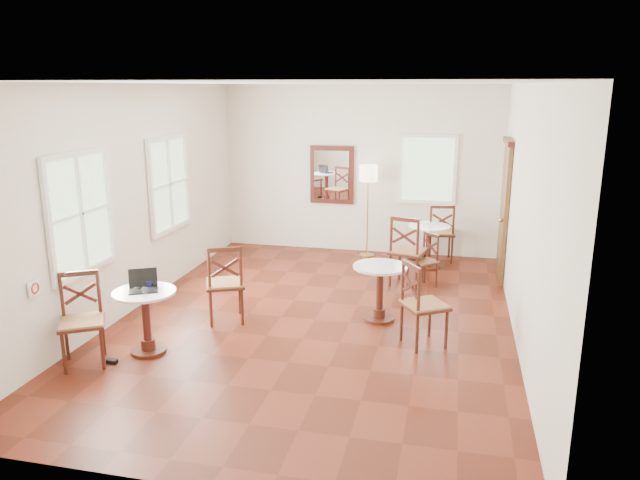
# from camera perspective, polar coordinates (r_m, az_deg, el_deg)

# --- Properties ---
(ground) EXTENTS (7.00, 7.00, 0.00)m
(ground) POSITION_cam_1_polar(r_m,az_deg,el_deg) (7.90, -0.49, -7.57)
(ground) COLOR #5C1E0F
(ground) RESTS_ON ground
(room_shell) EXTENTS (5.02, 7.02, 3.01)m
(room_shell) POSITION_cam_1_polar(r_m,az_deg,el_deg) (7.68, -0.49, 6.42)
(room_shell) COLOR silver
(room_shell) RESTS_ON ground
(cafe_table_near) EXTENTS (0.70, 0.70, 0.74)m
(cafe_table_near) POSITION_cam_1_polar(r_m,az_deg,el_deg) (7.09, -16.25, -6.85)
(cafe_table_near) COLOR #451C11
(cafe_table_near) RESTS_ON ground
(cafe_table_mid) EXTENTS (0.70, 0.70, 0.74)m
(cafe_table_mid) POSITION_cam_1_polar(r_m,az_deg,el_deg) (7.77, 5.72, -4.43)
(cafe_table_mid) COLOR #451C11
(cafe_table_mid) RESTS_ON ground
(cafe_table_back) EXTENTS (0.69, 0.69, 0.73)m
(cafe_table_back) POSITION_cam_1_polar(r_m,az_deg,el_deg) (10.11, 10.30, -0.17)
(cafe_table_back) COLOR #451C11
(cafe_table_back) RESTS_ON ground
(chair_near_a) EXTENTS (0.63, 0.63, 1.04)m
(chair_near_a) POSITION_cam_1_polar(r_m,az_deg,el_deg) (7.77, -9.03, -4.10)
(chair_near_a) COLOR #451C11
(chair_near_a) RESTS_ON ground
(chair_near_b) EXTENTS (0.64, 0.64, 1.01)m
(chair_near_b) POSITION_cam_1_polar(r_m,az_deg,el_deg) (7.03, -21.74, -7.12)
(chair_near_b) COLOR #451C11
(chair_near_b) RESTS_ON ground
(chair_mid_a) EXTENTS (0.61, 0.61, 1.09)m
(chair_mid_a) POSITION_cam_1_polar(r_m,az_deg,el_deg) (9.14, 8.34, -1.04)
(chair_mid_a) COLOR #451C11
(chair_mid_a) RESTS_ON ground
(chair_mid_b) EXTENTS (0.65, 0.65, 1.01)m
(chair_mid_b) POSITION_cam_1_polar(r_m,az_deg,el_deg) (7.09, 9.73, -6.07)
(chair_mid_b) COLOR #451C11
(chair_mid_b) RESTS_ON ground
(chair_back_a) EXTENTS (0.53, 0.53, 1.01)m
(chair_back_a) POSITION_cam_1_polar(r_m,az_deg,el_deg) (10.57, 11.39, 0.72)
(chair_back_a) COLOR #451C11
(chair_back_a) RESTS_ON ground
(chair_back_b) EXTENTS (0.53, 0.53, 0.81)m
(chair_back_b) POSITION_cam_1_polar(r_m,az_deg,el_deg) (9.19, 9.85, -1.93)
(chair_back_b) COLOR #451C11
(chair_back_b) RESTS_ON ground
(floor_lamp) EXTENTS (0.32, 0.32, 1.64)m
(floor_lamp) POSITION_cam_1_polar(r_m,az_deg,el_deg) (10.50, 4.62, 5.78)
(floor_lamp) COLOR #BF8C3F
(floor_lamp) RESTS_ON ground
(laptop) EXTENTS (0.40, 0.38, 0.22)m
(laptop) POSITION_cam_1_polar(r_m,az_deg,el_deg) (7.02, -16.48, -4.13)
(laptop) COLOR black
(laptop) RESTS_ON cafe_table_near
(mouse) EXTENTS (0.11, 0.07, 0.04)m
(mouse) POSITION_cam_1_polar(r_m,az_deg,el_deg) (7.03, -16.97, -4.44)
(mouse) COLOR black
(mouse) RESTS_ON cafe_table_near
(navy_mug) EXTENTS (0.10, 0.07, 0.08)m
(navy_mug) POSITION_cam_1_polar(r_m,az_deg,el_deg) (7.08, -15.94, -4.07)
(navy_mug) COLOR #101136
(navy_mug) RESTS_ON cafe_table_near
(water_glass) EXTENTS (0.06, 0.06, 0.11)m
(water_glass) POSITION_cam_1_polar(r_m,az_deg,el_deg) (6.79, -16.32, -4.77)
(water_glass) COLOR white
(water_glass) RESTS_ON cafe_table_near
(power_adapter) EXTENTS (0.11, 0.07, 0.04)m
(power_adapter) POSITION_cam_1_polar(r_m,az_deg,el_deg) (7.11, -19.19, -10.85)
(power_adapter) COLOR black
(power_adapter) RESTS_ON ground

